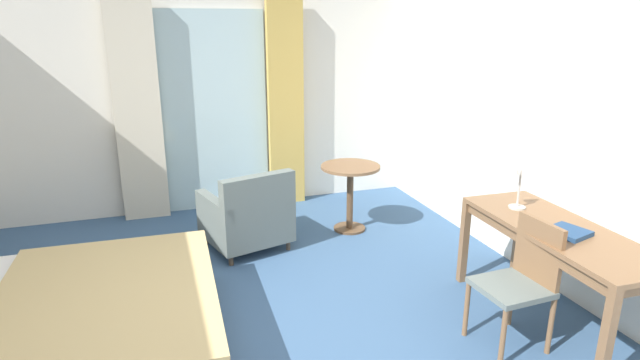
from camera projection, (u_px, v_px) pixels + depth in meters
name	position (u px, v px, depth m)	size (l,w,h in m)	color
wall_back	(204.00, 99.00, 6.02)	(5.26, 0.12, 2.62)	white
wall_right	(594.00, 140.00, 3.92)	(0.12, 6.46, 2.62)	white
balcony_glass_door	(214.00, 113.00, 6.02)	(1.23, 0.02, 2.31)	silver
curtain_panel_left	(137.00, 109.00, 5.65)	(0.50, 0.10, 2.51)	beige
curtain_panel_right	(286.00, 102.00, 6.15)	(0.42, 0.10, 2.51)	tan
bed	(39.00, 332.00, 3.36)	(2.27, 1.93, 0.93)	brown
writing_desk	(559.00, 239.00, 3.71)	(0.66, 1.61, 0.77)	brown
desk_chair	(521.00, 277.00, 3.52)	(0.46, 0.44, 0.90)	slate
desk_lamp	(515.00, 178.00, 3.97)	(0.20, 0.13, 0.40)	#B7B2A8
closed_book	(568.00, 232.00, 3.56)	(0.23, 0.24, 0.03)	navy
armchair_by_window	(248.00, 217.00, 5.09)	(0.90, 0.89, 0.82)	slate
round_cafe_table	(350.00, 183.00, 5.50)	(0.63, 0.63, 0.72)	brown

